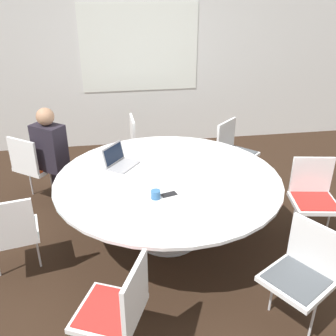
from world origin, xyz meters
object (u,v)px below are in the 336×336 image
Objects in this scene: chair_2 at (118,307)px; cell_phone at (169,194)px; chair_5 at (234,148)px; chair_6 at (143,142)px; person_0 at (51,149)px; chair_0 at (33,163)px; coffee_cup at (156,194)px; chair_3 at (303,270)px; chair_1 at (11,230)px; laptop at (119,161)px; chair_4 at (313,193)px.

cell_phone is (0.51, 1.03, 0.22)m from chair_2.
chair_6 is (-1.15, 0.42, 0.00)m from chair_5.
person_0 is 1.74m from cell_phone.
coffee_cup is at bearing -10.34° from chair_0.
chair_3 is 1.26m from cell_phone.
chair_1 is (0.03, -1.38, 0.00)m from chair_0.
person_0 is at bearing 69.10° from chair_1.
person_0 is at bearing -39.86° from chair_5.
chair_6 is 0.71× the size of person_0.
chair_3 is (2.28, -2.25, 0.00)m from chair_0.
chair_1 is 1.41m from cell_phone.
chair_6 reaches higher than coffee_cup.
chair_2 and chair_5 have the same top height.
coffee_cup is at bearing -12.44° from chair_1.
laptop is (0.98, 0.71, 0.26)m from chair_1.
person_0 reaches higher than chair_3.
laptop is at bearing -0.89° from person_0.
chair_3 is 1.00× the size of chair_6.
chair_5 and chair_6 have the same top height.
chair_6 is 2.07× the size of laptop.
laptop is at bearing -5.52° from chair_4.
laptop is (0.76, -0.59, 0.07)m from person_0.
cell_phone is (-1.08, -1.40, 0.22)m from chair_5.
chair_4 is (2.93, -1.21, 0.00)m from chair_0.
chair_2 is at bearing 40.28° from chair_4.
laptop is at bearing 8.09° from chair_3.
person_0 reaches higher than chair_6.
chair_3 is at bearing 17.22° from chair_6.
chair_0 and chair_2 have the same top height.
person_0 is (0.24, -0.08, 0.19)m from chair_0.
chair_0 and chair_3 have the same top height.
cell_phone is at bearing -111.93° from laptop.
chair_6 is at bearing -36.53° from chair_4.
person_0 is (-0.66, 2.31, 0.19)m from chair_2.
chair_5 is at bearing -8.55° from chair_2.
cell_phone is at bearing -6.80° from chair_0.
laptop is 2.68× the size of cell_phone.
chair_5 is at bearing -27.74° from laptop.
coffee_cup is (0.39, 0.99, 0.25)m from chair_2.
chair_2 is at bearing -37.05° from person_0.
chair_1 is 1.23m from laptop.
laptop is at bearing 24.49° from chair_1.
chair_2 is 2.35m from chair_4.
chair_4 reaches higher than cell_phone.
cell_phone is at bearing -10.45° from person_0.
person_0 reaches higher than laptop.
chair_6 is at bearing 62.83° from person_0.
chair_4 is at bearing -62.84° from chair_3.
chair_3 is at bearing -32.73° from chair_1.
chair_2 is 10.14× the size of coffee_cup.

